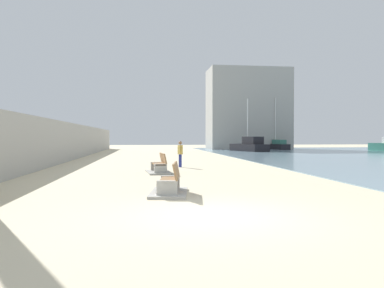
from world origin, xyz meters
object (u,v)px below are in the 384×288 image
object	(u,v)px
bench_near	(170,186)
person_walking	(180,152)
bench_far	(159,168)
boat_outer	(277,145)
boat_distant	(250,146)

from	to	relation	value
bench_near	person_walking	distance (m)	10.28
bench_near	bench_far	size ratio (longest dim) A/B	1.01
bench_near	boat_outer	size ratio (longest dim) A/B	0.30
boat_distant	boat_outer	distance (m)	8.20
boat_distant	boat_outer	world-z (taller)	boat_outer
bench_near	boat_outer	distance (m)	43.07
bench_near	bench_far	xyz separation A→B (m)	(-0.09, 6.79, 0.00)
bench_far	boat_outer	size ratio (longest dim) A/B	0.30
bench_far	person_walking	distance (m)	3.70
bench_near	bench_far	distance (m)	6.80
bench_far	boat_distant	size ratio (longest dim) A/B	0.33
boat_distant	boat_outer	xyz separation A→B (m)	(5.69, 5.91, -0.11)
boat_distant	boat_outer	size ratio (longest dim) A/B	0.89
person_walking	boat_distant	distance (m)	25.54
person_walking	boat_distant	size ratio (longest dim) A/B	0.23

